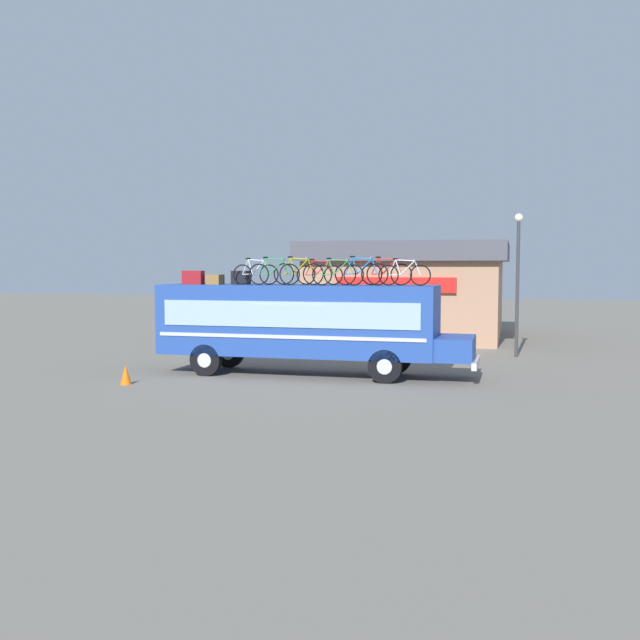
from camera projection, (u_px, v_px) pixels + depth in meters
ground_plane at (298, 374)px, 25.31m from camera, size 120.00×120.00×0.00m
bus at (303, 322)px, 25.13m from camera, size 10.82×2.47×3.08m
luggage_bag_1 at (193, 277)px, 25.85m from camera, size 0.73×0.34×0.48m
luggage_bag_2 at (215, 279)px, 25.77m from camera, size 0.49×0.54×0.34m
luggage_bag_3 at (241, 278)px, 25.92m from camera, size 0.59×0.45×0.47m
rooftop_bicycle_1 at (256, 273)px, 25.30m from camera, size 1.66×0.44×0.93m
rooftop_bicycle_2 at (274, 273)px, 24.89m from camera, size 1.82×0.44×0.96m
rooftop_bicycle_3 at (298, 273)px, 25.04m from camera, size 1.78×0.44×0.98m
rooftop_bicycle_4 at (319, 274)px, 24.99m from camera, size 1.63×0.44×0.89m
rooftop_bicycle_5 at (338, 274)px, 24.28m from camera, size 1.77×0.44×0.92m
rooftop_bicycle_6 at (361, 273)px, 24.46m from camera, size 1.83×0.44×0.98m
rooftop_bicycle_7 at (386, 273)px, 24.49m from camera, size 1.72×0.44×0.96m
rooftop_bicycle_8 at (404, 274)px, 24.13m from camera, size 1.74×0.44×0.91m
roadside_building at (410, 289)px, 38.58m from camera, size 9.95×10.46×4.88m
traffic_cone at (126, 375)px, 23.19m from camera, size 0.37×0.37×0.62m
street_lamp at (518, 270)px, 29.87m from camera, size 0.34×0.34×5.83m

